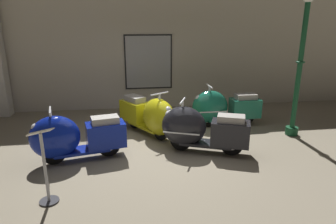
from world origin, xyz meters
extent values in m
plane|color=gray|center=(0.00, 0.00, 0.00)|extent=(60.00, 60.00, 0.00)
cube|color=#BCB29E|center=(0.00, 3.40, 1.83)|extent=(18.00, 0.20, 3.67)
cube|color=black|center=(0.03, 3.29, 1.37)|extent=(1.38, 0.03, 1.57)
cube|color=#9E9E9E|center=(0.03, 3.27, 1.37)|extent=(1.30, 0.01, 1.49)
cylinder|color=black|center=(-1.99, -0.23, 0.21)|extent=(0.43, 0.17, 0.42)
cylinder|color=silver|center=(-1.99, -0.23, 0.21)|extent=(0.21, 0.14, 0.19)
cylinder|color=black|center=(-1.01, -0.02, 0.21)|extent=(0.43, 0.17, 0.42)
cylinder|color=silver|center=(-1.01, -0.02, 0.21)|extent=(0.21, 0.14, 0.19)
cube|color=navy|center=(-1.50, -0.12, 0.19)|extent=(1.06, 0.59, 0.05)
ellipsoid|color=navy|center=(-1.94, -0.22, 0.51)|extent=(0.98, 0.73, 0.80)
cube|color=navy|center=(-1.05, -0.02, 0.44)|extent=(0.79, 0.57, 0.47)
cube|color=gray|center=(-1.05, -0.02, 0.74)|extent=(0.56, 0.40, 0.13)
sphere|color=silver|center=(-2.23, -0.28, 0.73)|extent=(0.16, 0.16, 0.16)
cylinder|color=silver|center=(-1.97, -0.22, 0.88)|extent=(0.05, 0.05, 0.30)
cylinder|color=silver|center=(-1.97, -0.22, 1.03)|extent=(0.13, 0.46, 0.03)
cylinder|color=black|center=(0.07, 0.66, 0.21)|extent=(0.30, 0.41, 0.43)
cylinder|color=silver|center=(0.07, 0.66, 0.21)|extent=(0.19, 0.22, 0.19)
cylinder|color=black|center=(-0.47, 1.52, 0.21)|extent=(0.30, 0.41, 0.43)
cylinder|color=silver|center=(-0.47, 1.52, 0.21)|extent=(0.19, 0.22, 0.19)
cube|color=gold|center=(-0.20, 1.09, 0.19)|extent=(0.87, 1.07, 0.05)
ellipsoid|color=gold|center=(0.04, 0.71, 0.52)|extent=(0.95, 1.06, 0.81)
cube|color=gold|center=(-0.45, 1.49, 0.45)|extent=(0.75, 0.84, 0.47)
cube|color=gray|center=(-0.45, 1.49, 0.75)|extent=(0.53, 0.59, 0.13)
sphere|color=silver|center=(0.20, 0.46, 0.74)|extent=(0.16, 0.16, 0.16)
cylinder|color=silver|center=(0.06, 0.68, 0.89)|extent=(0.05, 0.05, 0.30)
cylinder|color=silver|center=(0.06, 0.68, 1.04)|extent=(0.42, 0.28, 0.03)
cube|color=silver|center=(0.27, 0.86, 0.47)|extent=(0.40, 0.61, 0.03)
cylinder|color=black|center=(0.42, 0.07, 0.21)|extent=(0.43, 0.24, 0.43)
cylinder|color=silver|center=(0.42, 0.07, 0.21)|extent=(0.22, 0.17, 0.19)
cylinder|color=black|center=(1.37, -0.30, 0.21)|extent=(0.43, 0.24, 0.43)
cylinder|color=silver|center=(1.37, -0.30, 0.21)|extent=(0.22, 0.17, 0.19)
cube|color=black|center=(0.89, -0.12, 0.19)|extent=(1.08, 0.73, 0.05)
ellipsoid|color=black|center=(0.47, 0.05, 0.52)|extent=(1.04, 0.84, 0.81)
cube|color=black|center=(1.33, -0.29, 0.45)|extent=(0.83, 0.66, 0.47)
cube|color=gray|center=(1.33, -0.29, 0.75)|extent=(0.58, 0.46, 0.13)
sphere|color=silver|center=(0.19, 0.16, 0.74)|extent=(0.16, 0.16, 0.16)
cylinder|color=silver|center=(0.44, 0.06, 0.89)|extent=(0.05, 0.05, 0.30)
cylinder|color=silver|center=(0.44, 0.06, 1.04)|extent=(0.20, 0.45, 0.03)
cube|color=silver|center=(0.37, -0.21, 0.46)|extent=(0.67, 0.27, 0.03)
cylinder|color=black|center=(1.32, 1.37, 0.21)|extent=(0.42, 0.09, 0.42)
cylinder|color=silver|center=(1.32, 1.37, 0.21)|extent=(0.19, 0.10, 0.19)
cylinder|color=black|center=(2.33, 1.38, 0.21)|extent=(0.42, 0.09, 0.42)
cylinder|color=silver|center=(2.33, 1.38, 0.21)|extent=(0.19, 0.10, 0.19)
cube|color=#196B51|center=(1.83, 1.37, 0.19)|extent=(1.01, 0.40, 0.05)
ellipsoid|color=#196B51|center=(1.38, 1.37, 0.51)|extent=(0.90, 0.56, 0.80)
cube|color=#196B51|center=(2.28, 1.38, 0.44)|extent=(0.72, 0.43, 0.46)
cube|color=gray|center=(2.28, 1.38, 0.74)|extent=(0.51, 0.30, 0.13)
sphere|color=silver|center=(1.08, 1.36, 0.73)|extent=(0.16, 0.16, 0.16)
cylinder|color=silver|center=(1.35, 1.37, 0.88)|extent=(0.05, 0.05, 0.30)
cylinder|color=silver|center=(1.35, 1.37, 1.03)|extent=(0.04, 0.46, 0.03)
cube|color=silver|center=(1.38, 1.10, 0.46)|extent=(0.71, 0.03, 0.03)
cylinder|color=#144728|center=(3.12, 0.57, 0.09)|extent=(0.28, 0.28, 0.18)
cylinder|color=#144728|center=(3.12, 0.57, 1.54)|extent=(0.11, 0.11, 2.72)
torus|color=#144728|center=(3.12, 0.57, 1.68)|extent=(0.19, 0.19, 0.04)
cylinder|color=#333338|center=(-1.81, -1.49, 0.01)|extent=(0.28, 0.28, 0.02)
cylinder|color=#A5A5AD|center=(-1.81, -1.49, 0.55)|extent=(0.04, 0.04, 1.04)
cube|color=silver|center=(-1.81, -1.49, 1.09)|extent=(0.39, 0.36, 0.12)
camera|label=1|loc=(-0.61, -5.51, 2.53)|focal=32.16mm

